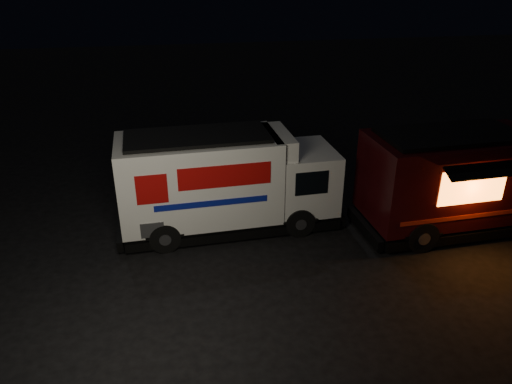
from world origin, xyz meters
name	(u,v)px	position (x,y,z in m)	size (l,w,h in m)	color
ground	(241,266)	(0.00, 0.00, 0.00)	(80.00, 80.00, 0.00)	black
white_truck	(229,181)	(0.00, 2.46, 1.66)	(7.31, 2.49, 3.32)	white
red_truck	(469,180)	(7.67, 1.16, 1.68)	(7.21, 2.65, 3.36)	black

